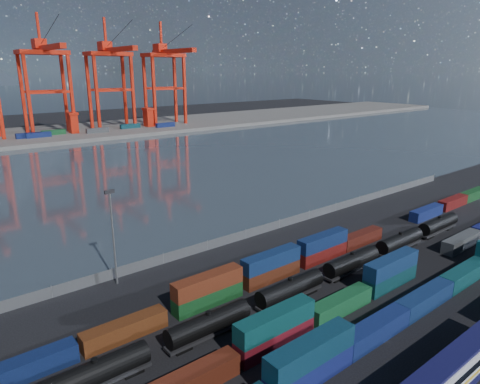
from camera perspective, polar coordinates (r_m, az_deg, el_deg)
ground at (r=75.43m, az=14.74°, el=-12.29°), size 700.00×700.00×0.00m
harbor_water at (r=157.36m, az=-17.35°, el=2.36°), size 700.00×700.00×0.00m
far_quay at (r=256.55m, az=-26.20°, el=6.71°), size 700.00×70.00×2.00m
container_row_south at (r=66.61m, az=20.33°, el=-14.75°), size 140.45×2.59×5.53m
container_row_mid at (r=77.70m, az=19.69°, el=-10.36°), size 140.86×2.48×5.29m
container_row_north at (r=80.09m, az=8.35°, el=-8.68°), size 140.70×2.40×5.12m
tanker_string at (r=64.46m, az=1.66°, el=-14.88°), size 121.42×2.78×3.97m
waterfront_fence at (r=92.47m, az=0.78°, el=-5.64°), size 160.12×0.12×2.20m
yard_light_mast at (r=73.56m, az=-16.59°, el=-5.22°), size 1.60×0.40×16.60m
gantry_cranes at (r=246.25m, az=-28.68°, el=14.95°), size 199.29×46.64×63.16m
quay_containers at (r=239.95m, az=-28.02°, el=6.51°), size 172.58×10.99×2.60m
straddle_carriers at (r=245.49m, az=-26.43°, el=7.95°), size 140.00×7.00×11.10m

